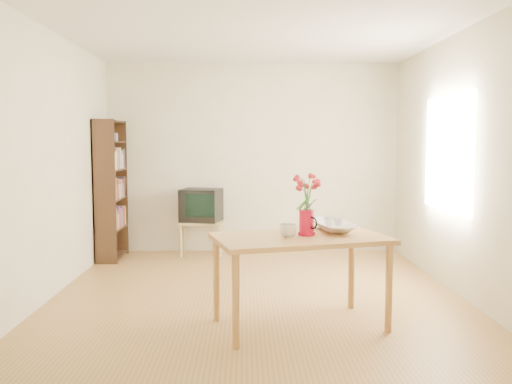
{
  "coord_description": "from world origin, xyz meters",
  "views": [
    {
      "loc": [
        -0.12,
        -5.26,
        1.5
      ],
      "look_at": [
        0.0,
        0.3,
        1.0
      ],
      "focal_mm": 38.0,
      "sensor_mm": 36.0,
      "label": 1
    }
  ],
  "objects_px": {
    "table": "(300,246)",
    "bowl": "(333,206)",
    "mug": "(288,230)",
    "television": "(201,205)",
    "pitcher": "(307,223)"
  },
  "relations": [
    {
      "from": "table",
      "to": "bowl",
      "type": "xyz_separation_m",
      "value": [
        0.32,
        0.3,
        0.3
      ]
    },
    {
      "from": "mug",
      "to": "television",
      "type": "bearing_deg",
      "value": -100.95
    },
    {
      "from": "bowl",
      "to": "television",
      "type": "xyz_separation_m",
      "value": [
        -1.35,
        2.62,
        -0.28
      ]
    },
    {
      "from": "table",
      "to": "bowl",
      "type": "bearing_deg",
      "value": 28.44
    },
    {
      "from": "pitcher",
      "to": "bowl",
      "type": "height_order",
      "value": "bowl"
    },
    {
      "from": "bowl",
      "to": "pitcher",
      "type": "bearing_deg",
      "value": -136.25
    },
    {
      "from": "mug",
      "to": "television",
      "type": "height_order",
      "value": "television"
    },
    {
      "from": "table",
      "to": "bowl",
      "type": "height_order",
      "value": "bowl"
    },
    {
      "from": "pitcher",
      "to": "television",
      "type": "xyz_separation_m",
      "value": [
        -1.09,
        2.87,
        -0.17
      ]
    },
    {
      "from": "pitcher",
      "to": "table",
      "type": "bearing_deg",
      "value": -172.34
    },
    {
      "from": "table",
      "to": "mug",
      "type": "relative_size",
      "value": 11.31
    },
    {
      "from": "pitcher",
      "to": "bowl",
      "type": "relative_size",
      "value": 0.47
    },
    {
      "from": "table",
      "to": "television",
      "type": "relative_size",
      "value": 2.62
    },
    {
      "from": "television",
      "to": "table",
      "type": "bearing_deg",
      "value": -58.11
    },
    {
      "from": "bowl",
      "to": "table",
      "type": "bearing_deg",
      "value": -136.54
    }
  ]
}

